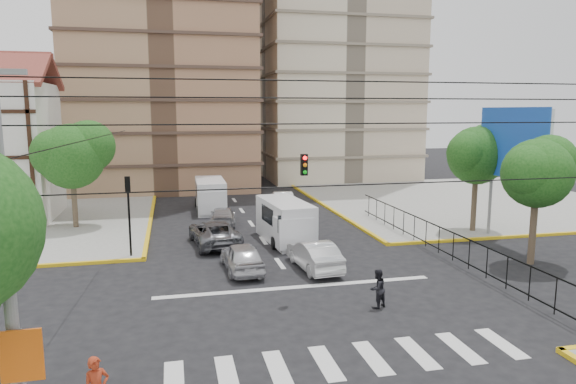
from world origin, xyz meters
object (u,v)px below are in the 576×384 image
object	(u,v)px
pedestrian_crosswalk	(377,289)
car_silver_front_left	(242,257)
traffic_light_nw	(128,203)
van_right_lane	(286,223)
district_sign	(23,368)
car_white_front_right	(314,255)
van_left_lane	(211,196)

from	to	relation	value
pedestrian_crosswalk	car_silver_front_left	bearing A→B (deg)	-78.23
traffic_light_nw	pedestrian_crosswalk	xyz separation A→B (m)	(10.43, -9.75, -2.29)
traffic_light_nw	van_right_lane	world-z (taller)	traffic_light_nw
car_silver_front_left	traffic_light_nw	bearing A→B (deg)	-35.40
district_sign	car_white_front_right	xyz separation A→B (m)	(10.31, 12.92, -1.70)
traffic_light_nw	car_silver_front_left	world-z (taller)	traffic_light_nw
van_left_lane	van_right_lane	bearing A→B (deg)	-70.03
van_left_lane	car_white_front_right	bearing A→B (deg)	-75.54
traffic_light_nw	van_left_lane	distance (m)	13.59
car_white_front_right	pedestrian_crosswalk	distance (m)	5.74
traffic_light_nw	car_silver_front_left	size ratio (longest dim) A/B	1.01
van_right_lane	van_left_lane	size ratio (longest dim) A/B	1.03
traffic_light_nw	district_sign	xyz separation A→B (m)	(-1.00, -17.04, -0.66)
district_sign	van_right_lane	xyz separation A→B (m)	(10.10, 18.50, -1.21)
district_sign	van_right_lane	size ratio (longest dim) A/B	0.55
van_right_lane	car_silver_front_left	bearing A→B (deg)	-130.01
traffic_light_nw	van_left_lane	size ratio (longest dim) A/B	0.77
car_white_front_right	district_sign	bearing A→B (deg)	46.16
district_sign	van_left_lane	bearing A→B (deg)	77.86
car_white_front_right	traffic_light_nw	bearing A→B (deg)	-29.12
van_right_lane	van_left_lane	world-z (taller)	same
pedestrian_crosswalk	van_left_lane	bearing A→B (deg)	-102.98
car_silver_front_left	car_white_front_right	xyz separation A→B (m)	(3.64, -0.52, 0.01)
traffic_light_nw	pedestrian_crosswalk	world-z (taller)	traffic_light_nw
car_white_front_right	pedestrian_crosswalk	xyz separation A→B (m)	(1.12, -5.63, 0.07)
van_right_lane	van_left_lane	xyz separation A→B (m)	(-3.78, 10.90, 0.00)
traffic_light_nw	pedestrian_crosswalk	bearing A→B (deg)	-43.06
car_silver_front_left	car_white_front_right	bearing A→B (deg)	168.93
car_white_front_right	pedestrian_crosswalk	size ratio (longest dim) A/B	2.78
van_right_lane	pedestrian_crosswalk	world-z (taller)	van_right_lane
district_sign	van_left_lane	size ratio (longest dim) A/B	0.56
district_sign	pedestrian_crosswalk	distance (m)	13.66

